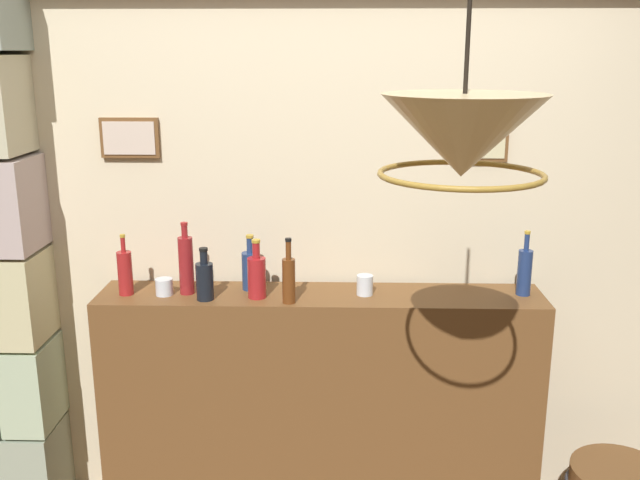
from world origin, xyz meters
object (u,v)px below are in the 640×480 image
liquor_bottle_brandy (525,271)px  glass_tumbler_rocks (365,285)px  glass_tumbler_highball (164,287)px  liquor_bottle_sherry (257,276)px  liquor_bottle_rum (289,278)px  liquor_bottle_scotch (251,269)px  pendant_lamp (463,138)px  liquor_bottle_whiskey (125,272)px  liquor_bottle_vodka (205,280)px  liquor_bottle_bourbon (186,264)px

liquor_bottle_brandy → glass_tumbler_rocks: liquor_bottle_brandy is taller
glass_tumbler_highball → glass_tumbler_rocks: bearing=1.7°
glass_tumbler_rocks → glass_tumbler_highball: size_ratio=1.17×
liquor_bottle_sherry → liquor_bottle_rum: 0.15m
liquor_bottle_scotch → liquor_bottle_rum: 0.24m
glass_tumbler_highball → pendant_lamp: (1.06, -0.94, 0.74)m
liquor_bottle_sherry → glass_tumbler_highball: size_ratio=3.43×
liquor_bottle_whiskey → liquor_bottle_rum: size_ratio=0.96×
pendant_lamp → glass_tumbler_highball: bearing=138.2°
glass_tumbler_highball → pendant_lamp: size_ratio=0.11×
pendant_lamp → glass_tumbler_rocks: bearing=102.3°
liquor_bottle_rum → glass_tumbler_highball: size_ratio=3.74×
liquor_bottle_sherry → liquor_bottle_scotch: bearing=110.1°
liquor_bottle_scotch → liquor_bottle_sherry: bearing=-69.9°
liquor_bottle_vodka → glass_tumbler_highball: size_ratio=3.04×
liquor_bottle_brandy → pendant_lamp: (-0.46, -0.99, 0.67)m
liquor_bottle_brandy → liquor_bottle_vodka: bearing=-175.9°
liquor_bottle_vodka → liquor_bottle_sherry: bearing=8.4°
liquor_bottle_brandy → pendant_lamp: bearing=-114.8°
liquor_bottle_bourbon → liquor_bottle_whiskey: 0.26m
liquor_bottle_brandy → glass_tumbler_rocks: (-0.67, -0.02, -0.06)m
liquor_bottle_whiskey → pendant_lamp: bearing=-37.8°
liquor_bottle_vodka → liquor_bottle_brandy: size_ratio=0.80×
liquor_bottle_scotch → liquor_bottle_sherry: liquor_bottle_sherry is taller
liquor_bottle_vodka → pendant_lamp: size_ratio=0.35×
liquor_bottle_scotch → liquor_bottle_sherry: size_ratio=0.97×
liquor_bottle_bourbon → liquor_bottle_scotch: size_ratio=1.28×
liquor_bottle_scotch → liquor_bottle_vodka: liquor_bottle_scotch is taller
liquor_bottle_scotch → liquor_bottle_brandy: size_ratio=0.87×
liquor_bottle_sherry → pendant_lamp: 1.32m
liquor_bottle_whiskey → pendant_lamp: size_ratio=0.41×
liquor_bottle_bourbon → liquor_bottle_whiskey: size_ratio=1.18×
liquor_bottle_vodka → liquor_bottle_brandy: liquor_bottle_brandy is taller
liquor_bottle_bourbon → liquor_bottle_rum: size_ratio=1.14×
glass_tumbler_highball → liquor_bottle_sherry: bearing=-3.1°
liquor_bottle_vodka → liquor_bottle_rum: size_ratio=0.81×
glass_tumbler_rocks → liquor_bottle_rum: bearing=-161.1°
liquor_bottle_bourbon → pendant_lamp: bearing=-45.1°
liquor_bottle_scotch → liquor_bottle_vodka: (-0.17, -0.14, -0.00)m
liquor_bottle_sherry → liquor_bottle_rum: (0.14, -0.06, 0.01)m
liquor_bottle_bourbon → liquor_bottle_sherry: 0.31m
liquor_bottle_brandy → glass_tumbler_highball: (-1.51, -0.04, -0.07)m
liquor_bottle_bourbon → liquor_bottle_sherry: bearing=-8.3°
liquor_bottle_scotch → glass_tumbler_highball: liquor_bottle_scotch is taller
glass_tumbler_rocks → pendant_lamp: bearing=-77.7°
liquor_bottle_sherry → liquor_bottle_whiskey: bearing=177.5°
liquor_bottle_bourbon → glass_tumbler_rocks: liquor_bottle_bourbon is taller
liquor_bottle_bourbon → glass_tumbler_rocks: bearing=0.2°
liquor_bottle_sherry → liquor_bottle_brandy: liquor_bottle_brandy is taller
liquor_bottle_vodka → liquor_bottle_rum: liquor_bottle_rum is taller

